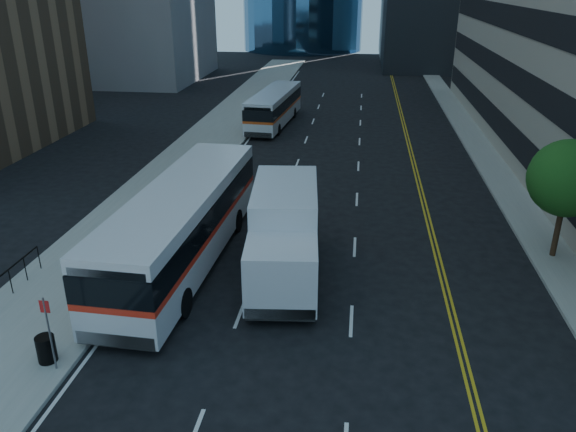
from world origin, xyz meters
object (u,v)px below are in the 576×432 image
(bus_front, at_px, (183,223))
(bus_rear, at_px, (274,107))
(box_truck, at_px, (284,234))
(street_tree, at_px, (568,179))
(trash_can, at_px, (46,349))

(bus_front, distance_m, bus_rear, 24.86)
(bus_front, xyz_separation_m, box_truck, (4.31, -0.58, 0.01))
(street_tree, relative_size, box_truck, 0.67)
(street_tree, relative_size, trash_can, 5.83)
(street_tree, relative_size, bus_front, 0.38)
(street_tree, xyz_separation_m, trash_can, (-17.84, -9.67, -3.05))
(bus_rear, bearing_deg, trash_can, -89.31)
(bus_front, relative_size, bus_rear, 1.23)
(bus_rear, height_order, box_truck, box_truck)
(trash_can, bearing_deg, box_truck, 45.35)
(street_tree, distance_m, bus_front, 15.89)
(bus_rear, distance_m, box_truck, 25.79)
(bus_front, bearing_deg, box_truck, -5.29)
(trash_can, bearing_deg, street_tree, 28.46)
(street_tree, height_order, bus_rear, street_tree)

